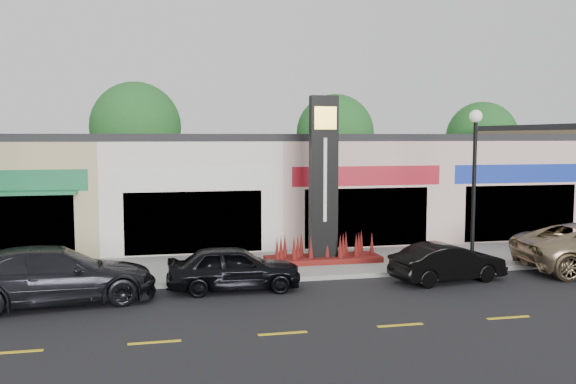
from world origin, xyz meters
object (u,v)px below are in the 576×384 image
pylon_sign (323,204)px  lamp_east_near (474,171)px  car_dark_sedan (54,275)px  car_black_conv (448,262)px  car_black_sedan (234,268)px

pylon_sign → lamp_east_near: bearing=-18.7°
car_dark_sedan → car_black_conv: (12.07, 0.11, -0.19)m
lamp_east_near → pylon_sign: bearing=161.3°
pylon_sign → car_black_sedan: size_ratio=1.47×
lamp_east_near → car_black_sedan: lamp_east_near is taller
car_dark_sedan → lamp_east_near: bearing=-91.6°
pylon_sign → car_dark_sedan: pylon_sign is taller
pylon_sign → car_dark_sedan: size_ratio=1.07×
lamp_east_near → car_dark_sedan: lamp_east_near is taller
lamp_east_near → car_black_sedan: bearing=-172.6°
car_black_sedan → car_black_conv: (6.94, -0.34, -0.07)m
lamp_east_near → car_dark_sedan: size_ratio=0.98×
car_dark_sedan → car_black_sedan: 5.16m
pylon_sign → car_dark_sedan: 9.45m
pylon_sign → car_black_conv: bearing=-43.5°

